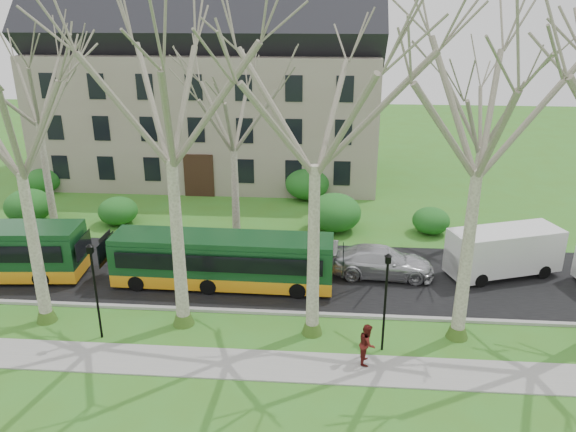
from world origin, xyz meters
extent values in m
plane|color=#3E7421|center=(0.00, 0.00, 0.00)|extent=(120.00, 120.00, 0.00)
cube|color=gray|center=(0.00, -2.50, 0.03)|extent=(70.00, 2.00, 0.06)
cube|color=black|center=(0.00, 5.50, 0.03)|extent=(80.00, 8.00, 0.06)
cube|color=#A5A39E|center=(0.00, 1.50, 0.07)|extent=(80.00, 0.25, 0.14)
cube|color=gray|center=(-6.00, 24.00, 5.00)|extent=(26.00, 12.00, 10.00)
cylinder|color=black|center=(-6.00, -1.00, 2.00)|extent=(0.10, 0.10, 4.00)
cube|color=black|center=(-6.00, -1.00, 4.15)|extent=(0.22, 0.22, 0.30)
cylinder|color=black|center=(6.00, -1.00, 2.00)|extent=(0.10, 0.10, 4.00)
cube|color=black|center=(6.00, -1.00, 4.15)|extent=(0.22, 0.22, 0.30)
ellipsoid|color=#1B6022|center=(-16.00, 12.00, 1.00)|extent=(2.60, 2.60, 2.00)
ellipsoid|color=#1B6022|center=(-10.00, 12.00, 1.00)|extent=(2.60, 2.60, 2.00)
ellipsoid|color=#1B6022|center=(4.00, 12.00, 1.00)|extent=(2.60, 2.60, 2.00)
ellipsoid|color=#1B6022|center=(10.00, 12.00, 1.00)|extent=(2.60, 2.60, 2.00)
ellipsoid|color=#1B6022|center=(-18.00, 18.00, 1.00)|extent=(2.60, 2.60, 2.00)
ellipsoid|color=#1B6022|center=(2.00, 18.00, 1.00)|extent=(2.60, 2.60, 2.00)
imported|color=#BABBC0|center=(6.48, 5.77, 0.84)|extent=(5.47, 2.43, 1.56)
imported|color=#531613|center=(5.30, -1.98, 0.91)|extent=(0.72, 0.89, 1.70)
camera|label=1|loc=(3.64, -21.10, 13.54)|focal=35.00mm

